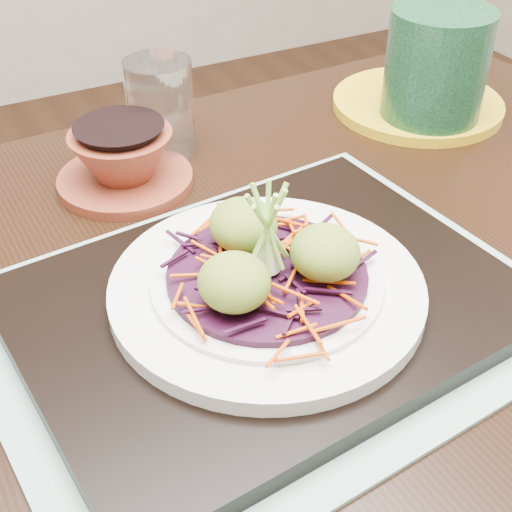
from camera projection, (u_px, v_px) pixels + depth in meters
name	position (u px, v px, depth m)	size (l,w,h in m)	color
dining_table	(270.00, 341.00, 0.73)	(1.16, 0.80, 0.71)	black
placemat	(267.00, 313.00, 0.62)	(0.48, 0.37, 0.00)	#7DA28D
serving_tray	(267.00, 303.00, 0.62)	(0.41, 0.31, 0.02)	black
white_plate	(267.00, 287.00, 0.61)	(0.27, 0.27, 0.02)	silver
cabbage_bed	(267.00, 275.00, 0.60)	(0.17, 0.17, 0.01)	black
carrot_julienne	(267.00, 267.00, 0.59)	(0.21, 0.21, 0.01)	#C64403
guacamole_scoops	(268.00, 252.00, 0.58)	(0.15, 0.13, 0.05)	olive
scallion_garnish	(268.00, 232.00, 0.57)	(0.06, 0.06, 0.09)	#8BC04D
water_glass	(160.00, 107.00, 0.83)	(0.08, 0.08, 0.11)	white
terracotta_bowl_set	(123.00, 162.00, 0.78)	(0.16, 0.16, 0.06)	maroon
yellow_plate	(417.00, 104.00, 0.95)	(0.23, 0.23, 0.01)	gold
green_jar	(436.00, 69.00, 0.88)	(0.13, 0.13, 0.15)	#1C4E2D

